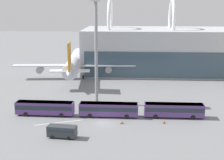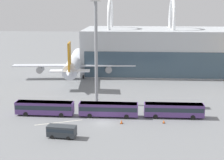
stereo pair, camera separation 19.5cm
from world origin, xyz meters
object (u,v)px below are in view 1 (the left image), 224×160
object	(u,v)px
floodlight_mast	(96,47)
traffic_cone_0	(164,121)
shuttle_bus_1	(109,109)
shuttle_bus_2	(174,109)
traffic_cone_1	(122,122)
service_van_foreground	(62,131)
airliner_at_gate_near	(74,63)
shuttle_bus_0	(45,107)

from	to	relation	value
floodlight_mast	traffic_cone_0	distance (m)	24.07
shuttle_bus_1	shuttle_bus_2	bearing A→B (deg)	2.20
shuttle_bus_1	traffic_cone_1	size ratio (longest dim) A/B	15.62
shuttle_bus_2	traffic_cone_0	size ratio (longest dim) A/B	17.62
shuttle_bus_1	service_van_foreground	size ratio (longest dim) A/B	2.32
airliner_at_gate_near	shuttle_bus_2	size ratio (longest dim) A/B	3.33
shuttle_bus_1	traffic_cone_1	world-z (taller)	shuttle_bus_1
traffic_cone_0	traffic_cone_1	size ratio (longest dim) A/B	0.89
traffic_cone_0	traffic_cone_1	world-z (taller)	traffic_cone_1
floodlight_mast	airliner_at_gate_near	bearing A→B (deg)	110.20
shuttle_bus_1	shuttle_bus_2	world-z (taller)	same
service_van_foreground	floodlight_mast	size ratio (longest dim) A/B	0.22
traffic_cone_0	shuttle_bus_0	bearing A→B (deg)	172.45
shuttle_bus_0	traffic_cone_0	bearing A→B (deg)	-6.37
shuttle_bus_0	service_van_foreground	xyz separation A→B (m)	(6.32, -12.23, -0.47)
floodlight_mast	traffic_cone_0	size ratio (longest dim) A/B	34.65
shuttle_bus_0	traffic_cone_0	size ratio (longest dim) A/B	17.68
airliner_at_gate_near	shuttle_bus_0	distance (m)	37.41
airliner_at_gate_near	traffic_cone_1	xyz separation A→B (m)	(16.81, -41.51, -4.65)
shuttle_bus_1	floodlight_mast	size ratio (longest dim) A/B	0.51
floodlight_mast	traffic_cone_0	xyz separation A→B (m)	(15.18, -12.91, -13.49)
traffic_cone_1	shuttle_bus_0	bearing A→B (deg)	165.88
airliner_at_gate_near	shuttle_bus_0	world-z (taller)	airliner_at_gate_near
traffic_cone_0	airliner_at_gate_near	bearing A→B (deg)	121.99
shuttle_bus_0	shuttle_bus_1	distance (m)	13.88
shuttle_bus_0	traffic_cone_0	xyz separation A→B (m)	(25.43, -3.37, -1.44)
floodlight_mast	traffic_cone_1	xyz separation A→B (m)	(6.61, -13.78, -13.45)
airliner_at_gate_near	shuttle_bus_1	xyz separation A→B (m)	(13.84, -37.35, -3.26)
airliner_at_gate_near	shuttle_bus_2	bearing A→B (deg)	-148.30
shuttle_bus_1	traffic_cone_0	world-z (taller)	shuttle_bus_1
airliner_at_gate_near	shuttle_bus_1	distance (m)	39.96
shuttle_bus_0	floodlight_mast	bearing A→B (deg)	44.12
airliner_at_gate_near	shuttle_bus_1	size ratio (longest dim) A/B	3.33
airliner_at_gate_near	traffic_cone_1	size ratio (longest dim) A/B	52.00
shuttle_bus_2	traffic_cone_1	xyz separation A→B (m)	(-10.91, -4.59, -1.39)
floodlight_mast	traffic_cone_0	world-z (taller)	floodlight_mast
service_van_foreground	floodlight_mast	bearing A→B (deg)	-93.48
shuttle_bus_2	traffic_cone_0	distance (m)	4.62
service_van_foreground	traffic_cone_1	bearing A→B (deg)	-136.06
airliner_at_gate_near	floodlight_mast	distance (m)	30.83
airliner_at_gate_near	shuttle_bus_2	xyz separation A→B (m)	(27.72, -36.92, -3.26)
shuttle_bus_2	floodlight_mast	world-z (taller)	floodlight_mast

